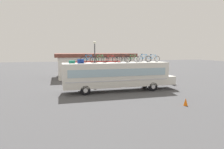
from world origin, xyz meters
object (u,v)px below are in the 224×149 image
(luggage_bag_2, at_px, (81,61))
(street_lamp, at_px, (95,57))
(luggage_bag_1, at_px, (72,62))
(rooftop_bicycle_7, at_px, (153,59))
(rooftop_bicycle_4, at_px, (123,59))
(traffic_cone, at_px, (186,102))
(bus, at_px, (118,75))
(rooftop_bicycle_5, at_px, (133,59))
(rooftop_bicycle_3, at_px, (110,59))
(rooftop_bicycle_2, at_px, (100,59))
(rooftop_bicycle_6, at_px, (144,59))
(rooftop_bicycle_1, at_px, (88,60))

(luggage_bag_2, distance_m, street_lamp, 6.57)
(luggage_bag_1, relative_size, rooftop_bicycle_7, 0.35)
(luggage_bag_2, bearing_deg, street_lamp, 66.67)
(rooftop_bicycle_4, relative_size, traffic_cone, 2.67)
(luggage_bag_1, bearing_deg, bus, -2.53)
(rooftop_bicycle_5, bearing_deg, luggage_bag_2, -177.91)
(rooftop_bicycle_3, xyz_separation_m, rooftop_bicycle_7, (5.04, -0.16, 0.01))
(bus, xyz_separation_m, rooftop_bicycle_4, (0.52, -0.26, 1.73))
(rooftop_bicycle_3, bearing_deg, rooftop_bicycle_5, -4.90)
(rooftop_bicycle_7, bearing_deg, rooftop_bicycle_2, -178.45)
(luggage_bag_2, height_order, rooftop_bicycle_6, rooftop_bicycle_6)
(luggage_bag_1, bearing_deg, rooftop_bicycle_2, -4.69)
(bus, relative_size, rooftop_bicycle_4, 7.46)
(rooftop_bicycle_5, bearing_deg, luggage_bag_1, 178.98)
(luggage_bag_1, relative_size, street_lamp, 0.11)
(bus, height_order, rooftop_bicycle_6, rooftop_bicycle_6)
(luggage_bag_1, bearing_deg, rooftop_bicycle_1, -17.51)
(rooftop_bicycle_4, relative_size, street_lamp, 0.30)
(traffic_cone, bearing_deg, rooftop_bicycle_1, 135.64)
(bus, distance_m, street_lamp, 6.33)
(bus, bearing_deg, luggage_bag_2, -178.39)
(rooftop_bicycle_7, bearing_deg, rooftop_bicycle_6, -168.33)
(rooftop_bicycle_2, distance_m, rooftop_bicycle_5, 3.75)
(luggage_bag_2, distance_m, rooftop_bicycle_5, 5.79)
(rooftop_bicycle_4, xyz_separation_m, rooftop_bicycle_5, (1.22, 0.36, -0.03))
(rooftop_bicycle_1, relative_size, rooftop_bicycle_7, 0.98)
(traffic_cone, height_order, street_lamp, street_lamp)
(bus, distance_m, rooftop_bicycle_5, 2.43)
(traffic_cone, bearing_deg, luggage_bag_2, 137.94)
(rooftop_bicycle_2, bearing_deg, street_lamp, 84.56)
(bus, distance_m, rooftop_bicycle_3, 1.88)
(bus, xyz_separation_m, rooftop_bicycle_2, (-2.01, -0.02, 1.70))
(rooftop_bicycle_6, height_order, rooftop_bicycle_7, rooftop_bicycle_6)
(luggage_bag_1, distance_m, rooftop_bicycle_4, 5.45)
(luggage_bag_2, bearing_deg, rooftop_bicycle_3, 7.37)
(rooftop_bicycle_2, height_order, rooftop_bicycle_3, rooftop_bicycle_2)
(rooftop_bicycle_7, height_order, traffic_cone, rooftop_bicycle_7)
(rooftop_bicycle_7, bearing_deg, rooftop_bicycle_1, -176.59)
(bus, height_order, luggage_bag_1, luggage_bag_1)
(rooftop_bicycle_2, height_order, street_lamp, street_lamp)
(luggage_bag_1, height_order, rooftop_bicycle_4, rooftop_bicycle_4)
(rooftop_bicycle_1, height_order, rooftop_bicycle_3, rooftop_bicycle_1)
(rooftop_bicycle_4, bearing_deg, traffic_cone, -65.46)
(luggage_bag_1, bearing_deg, rooftop_bicycle_5, -1.02)
(bus, distance_m, rooftop_bicycle_6, 3.48)
(rooftop_bicycle_3, distance_m, rooftop_bicycle_7, 5.04)
(rooftop_bicycle_6, bearing_deg, traffic_cone, -85.18)
(bus, xyz_separation_m, rooftop_bicycle_1, (-3.27, -0.30, 1.71))
(rooftop_bicycle_1, distance_m, rooftop_bicycle_6, 6.29)
(bus, relative_size, traffic_cone, 19.90)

